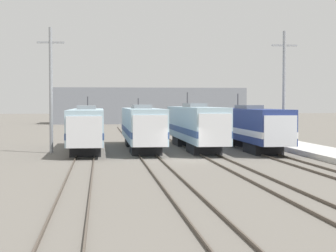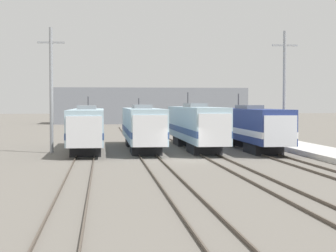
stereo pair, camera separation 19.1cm
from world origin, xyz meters
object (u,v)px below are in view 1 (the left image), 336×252
object	(u,v)px
catenary_tower_left	(51,88)
catenary_tower_right	(284,89)
locomotive_center_left	(142,127)
locomotive_center_right	(195,126)
locomotive_far_left	(87,128)
locomotive_far_right	(250,127)

from	to	relation	value
catenary_tower_left	catenary_tower_right	distance (m)	21.13
locomotive_center_left	catenary_tower_left	world-z (taller)	catenary_tower_left
locomotive_center_left	catenary_tower_left	distance (m)	9.27
locomotive_center_left	locomotive_center_right	xyz separation A→B (m)	(5.10, -0.05, 0.06)
locomotive_far_left	catenary_tower_left	world-z (taller)	catenary_tower_left
locomotive_far_left	catenary_tower_left	xyz separation A→B (m)	(-3.06, -1.55, 3.59)
locomotive_center_left	locomotive_center_right	size ratio (longest dim) A/B	0.97
locomotive_far_left	locomotive_center_left	bearing A→B (deg)	11.44
locomotive_far_left	catenary_tower_left	distance (m)	4.96
locomotive_far_right	catenary_tower_left	xyz separation A→B (m)	(-18.36, -1.58, 3.57)
locomotive_far_left	locomotive_center_right	size ratio (longest dim) A/B	0.91
locomotive_far_right	locomotive_center_right	bearing A→B (deg)	169.38
catenary_tower_left	catenary_tower_right	size ratio (longest dim) A/B	1.00
locomotive_center_left	catenary_tower_right	world-z (taller)	catenary_tower_right
catenary_tower_right	locomotive_far_right	bearing A→B (deg)	150.31
locomotive_center_left	locomotive_far_right	distance (m)	10.25
locomotive_far_left	locomotive_center_left	distance (m)	5.20
catenary_tower_left	locomotive_center_right	bearing A→B (deg)	10.83
locomotive_center_right	locomotive_far_right	size ratio (longest dim) A/B	1.03
locomotive_center_left	locomotive_center_right	distance (m)	5.10
catenary_tower_left	catenary_tower_right	bearing A→B (deg)	0.00
locomotive_center_right	catenary_tower_right	world-z (taller)	catenary_tower_right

